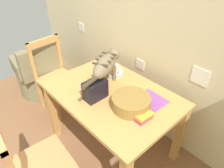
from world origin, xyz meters
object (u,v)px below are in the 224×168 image
at_px(wicker_basket, 131,102).
at_px(saucer_bowl, 114,73).
at_px(coffee_mug, 114,68).
at_px(wicker_armchair, 40,75).
at_px(dining_table, 112,101).
at_px(wooden_chair_near, 56,78).
at_px(book_stack, 139,114).
at_px(wooden_chair_far, 37,166).
at_px(toaster, 95,90).
at_px(magazine, 151,100).
at_px(cat, 106,65).

bearing_deg(wicker_basket, saucer_bowl, 152.27).
relative_size(coffee_mug, wicker_armchair, 0.17).
xyz_separation_m(coffee_mug, wicker_basket, (0.46, -0.25, -0.02)).
xyz_separation_m(dining_table, wicker_basket, (0.25, -0.02, 0.15)).
bearing_deg(wooden_chair_near, book_stack, 86.12).
bearing_deg(wicker_armchair, coffee_mug, -68.86).
height_order(coffee_mug, wicker_armchair, coffee_mug).
bearing_deg(dining_table, wicker_armchair, -176.49).
bearing_deg(dining_table, wicker_basket, -3.56).
relative_size(dining_table, wooden_chair_far, 1.30).
bearing_deg(toaster, coffee_mug, 113.73).
height_order(book_stack, wooden_chair_far, wooden_chair_far).
xyz_separation_m(wicker_basket, toaster, (-0.30, -0.14, 0.03)).
xyz_separation_m(magazine, wicker_basket, (-0.05, -0.20, 0.05)).
bearing_deg(book_stack, dining_table, 172.69).
bearing_deg(wooden_chair_far, dining_table, 95.41).
xyz_separation_m(saucer_bowl, wicker_basket, (0.47, -0.25, 0.04)).
relative_size(wooden_chair_far, wicker_armchair, 1.18).
xyz_separation_m(dining_table, saucer_bowl, (-0.22, 0.23, 0.11)).
xyz_separation_m(book_stack, wooden_chair_far, (-0.35, -0.75, -0.31)).
bearing_deg(coffee_mug, dining_table, -46.81).
distance_m(saucer_bowl, wooden_chair_near, 0.87).
bearing_deg(wicker_armchair, cat, -77.96).
height_order(coffee_mug, toaster, toaster).
xyz_separation_m(cat, coffee_mug, (-0.09, 0.19, -0.15)).
xyz_separation_m(cat, wicker_armchair, (-1.31, -0.13, -0.68)).
relative_size(cat, toaster, 3.26).
xyz_separation_m(dining_table, coffee_mug, (-0.22, 0.23, 0.16)).
height_order(cat, wicker_armchair, cat).
relative_size(dining_table, toaster, 5.98).
distance_m(saucer_bowl, wooden_chair_far, 1.10).
relative_size(saucer_bowl, magazine, 0.76).
height_order(wooden_chair_far, wicker_armchair, wooden_chair_far).
height_order(saucer_bowl, wicker_basket, wicker_basket).
distance_m(dining_table, wicker_basket, 0.29).
bearing_deg(magazine, wicker_basket, -102.44).
bearing_deg(wooden_chair_near, saucer_bowl, 106.47).
relative_size(toaster, wooden_chair_near, 0.22).
relative_size(dining_table, wicker_basket, 3.75).
bearing_deg(wooden_chair_far, book_stack, 69.22).
relative_size(saucer_bowl, wicker_basket, 0.60).
xyz_separation_m(book_stack, wicker_basket, (-0.12, 0.03, 0.03)).
xyz_separation_m(dining_table, wicker_armchair, (-1.43, -0.09, -0.36)).
height_order(cat, saucer_bowl, cat).
distance_m(coffee_mug, wooden_chair_near, 0.89).
height_order(saucer_bowl, wicker_armchair, wicker_armchair).
distance_m(magazine, wicker_armchair, 1.81).
relative_size(cat, wicker_armchair, 0.83).
bearing_deg(wicker_armchair, book_stack, -82.22).
distance_m(cat, book_stack, 0.54).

